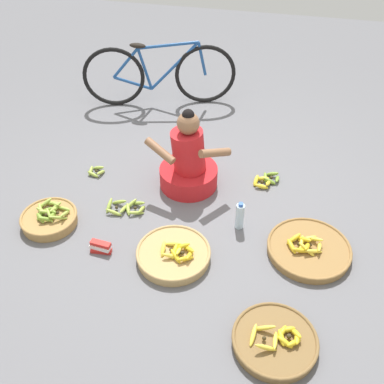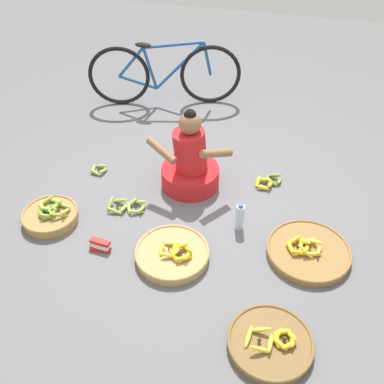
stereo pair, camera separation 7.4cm
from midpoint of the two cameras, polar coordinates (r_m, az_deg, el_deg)
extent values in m
plane|color=slate|center=(3.82, 0.11, -2.08)|extent=(10.00, 10.00, 0.00)
cylinder|color=red|center=(4.01, -0.98, 2.02)|extent=(0.52, 0.52, 0.18)
cylinder|color=red|center=(3.84, -1.02, 5.28)|extent=(0.35, 0.33, 0.40)
sphere|color=#8C6042|center=(3.69, -1.07, 8.77)|extent=(0.19, 0.19, 0.19)
sphere|color=black|center=(3.65, -1.09, 9.78)|extent=(0.10, 0.10, 0.10)
cylinder|color=#8C6042|center=(3.72, -4.69, 5.26)|extent=(0.31, 0.20, 0.16)
cylinder|color=#8C6042|center=(3.69, 2.39, 5.03)|extent=(0.26, 0.27, 0.16)
torus|color=black|center=(5.18, -10.39, 14.23)|extent=(0.67, 0.24, 0.68)
torus|color=black|center=(5.16, 1.29, 14.77)|extent=(0.67, 0.24, 0.68)
cylinder|color=#1E4C8C|center=(5.10, -2.71, 15.78)|extent=(0.54, 0.19, 0.55)
cylinder|color=#1E4C8C|center=(5.11, -6.47, 15.34)|extent=(0.15, 0.07, 0.49)
cylinder|color=#1E4C8C|center=(5.00, -3.52, 18.24)|extent=(0.63, 0.22, 0.08)
cylinder|color=#1E4C8C|center=(5.20, -7.98, 13.63)|extent=(0.41, 0.15, 0.18)
cylinder|color=#1E4C8C|center=(5.10, -8.93, 15.98)|extent=(0.31, 0.12, 0.35)
cylinder|color=#1E4C8C|center=(5.08, 0.86, 16.67)|extent=(0.12, 0.06, 0.38)
ellipsoid|color=black|center=(5.01, -7.43, 18.08)|extent=(0.18, 0.08, 0.05)
cylinder|color=#A87F47|center=(3.86, -18.31, -3.38)|extent=(0.45, 0.45, 0.08)
torus|color=#A87F47|center=(3.83, -18.43, -2.96)|extent=(0.46, 0.46, 0.02)
ellipsoid|color=#9EB747|center=(3.77, -16.47, -2.65)|extent=(0.03, 0.15, 0.09)
ellipsoid|color=#9EB747|center=(3.83, -16.71, -2.01)|extent=(0.15, 0.06, 0.05)
ellipsoid|color=#9EB747|center=(3.84, -17.76, -1.97)|extent=(0.12, 0.13, 0.08)
ellipsoid|color=#9EB747|center=(3.79, -18.31, -2.86)|extent=(0.12, 0.13, 0.07)
ellipsoid|color=#9EB747|center=(3.74, -17.28, -3.16)|extent=(0.14, 0.10, 0.09)
sphere|color=#382D19|center=(3.80, -17.34, -2.58)|extent=(0.03, 0.03, 0.03)
ellipsoid|color=#9EB747|center=(3.83, -17.70, -2.07)|extent=(0.04, 0.14, 0.08)
ellipsoid|color=#9EB747|center=(3.88, -17.71, -1.45)|extent=(0.14, 0.10, 0.08)
ellipsoid|color=#9EB747|center=(3.91, -18.04, -1.37)|extent=(0.14, 0.03, 0.06)
ellipsoid|color=#9EB747|center=(3.91, -18.85, -1.42)|extent=(0.11, 0.13, 0.08)
ellipsoid|color=#9EB747|center=(3.87, -19.36, -2.15)|extent=(0.10, 0.14, 0.06)
ellipsoid|color=#9EB747|center=(3.83, -18.99, -2.45)|extent=(0.14, 0.05, 0.09)
ellipsoid|color=#9EB747|center=(3.82, -18.52, -2.49)|extent=(0.14, 0.09, 0.08)
sphere|color=#382D19|center=(3.87, -18.47, -1.94)|extent=(0.03, 0.03, 0.03)
ellipsoid|color=olive|center=(3.78, -17.96, -2.87)|extent=(0.04, 0.12, 0.08)
ellipsoid|color=olive|center=(3.82, -18.04, -2.37)|extent=(0.13, 0.09, 0.07)
ellipsoid|color=olive|center=(3.84, -18.58, -2.24)|extent=(0.13, 0.08, 0.07)
ellipsoid|color=olive|center=(3.83, -19.38, -2.76)|extent=(0.05, 0.13, 0.06)
ellipsoid|color=olive|center=(3.80, -19.36, -3.17)|extent=(0.12, 0.10, 0.06)
ellipsoid|color=olive|center=(3.76, -18.76, -3.31)|extent=(0.13, 0.08, 0.08)
sphere|color=#382D19|center=(3.81, -18.66, -2.80)|extent=(0.03, 0.03, 0.03)
cylinder|color=brown|center=(3.03, 9.79, -18.33)|extent=(0.54, 0.54, 0.06)
torus|color=brown|center=(3.00, 9.86, -18.05)|extent=(0.55, 0.55, 0.02)
ellipsoid|color=gold|center=(3.00, 12.57, -17.79)|extent=(0.04, 0.12, 0.06)
ellipsoid|color=gold|center=(3.01, 12.40, -17.22)|extent=(0.10, 0.11, 0.07)
ellipsoid|color=gold|center=(3.02, 11.32, -16.89)|extent=(0.12, 0.07, 0.05)
ellipsoid|color=gold|center=(3.01, 10.70, -17.25)|extent=(0.08, 0.12, 0.05)
ellipsoid|color=gold|center=(2.98, 10.64, -17.87)|extent=(0.08, 0.12, 0.05)
ellipsoid|color=gold|center=(2.97, 11.07, -18.35)|extent=(0.12, 0.08, 0.05)
ellipsoid|color=gold|center=(2.98, 12.20, -18.35)|extent=(0.11, 0.10, 0.05)
sphere|color=#382D19|center=(2.99, 11.59, -17.64)|extent=(0.03, 0.03, 0.03)
ellipsoid|color=yellow|center=(2.97, 9.86, -18.23)|extent=(0.03, 0.16, 0.06)
ellipsoid|color=yellow|center=(3.00, 8.47, -16.83)|extent=(0.16, 0.05, 0.08)
ellipsoid|color=yellow|center=(2.97, 7.11, -17.71)|extent=(0.05, 0.16, 0.06)
ellipsoid|color=yellow|center=(2.92, 8.67, -19.09)|extent=(0.15, 0.06, 0.09)
sphere|color=#382D19|center=(2.96, 8.47, -18.03)|extent=(0.03, 0.03, 0.03)
cylinder|color=olive|center=(3.56, 14.12, -7.17)|extent=(0.63, 0.63, 0.06)
torus|color=olive|center=(3.54, 14.19, -6.86)|extent=(0.64, 0.64, 0.02)
ellipsoid|color=yellow|center=(3.52, 15.41, -6.76)|extent=(0.05, 0.15, 0.08)
ellipsoid|color=yellow|center=(3.56, 14.76, -5.84)|extent=(0.15, 0.08, 0.08)
ellipsoid|color=yellow|center=(3.56, 13.94, -5.82)|extent=(0.15, 0.09, 0.06)
ellipsoid|color=yellow|center=(3.52, 13.23, -6.40)|extent=(0.04, 0.15, 0.05)
ellipsoid|color=yellow|center=(3.47, 13.85, -7.15)|extent=(0.15, 0.09, 0.09)
ellipsoid|color=yellow|center=(3.48, 14.71, -7.36)|extent=(0.15, 0.09, 0.07)
sphere|color=#382D19|center=(3.52, 14.32, -6.58)|extent=(0.03, 0.03, 0.03)
ellipsoid|color=gold|center=(3.49, 13.93, -6.78)|extent=(0.07, 0.15, 0.09)
ellipsoid|color=gold|center=(3.54, 13.47, -5.90)|extent=(0.14, 0.10, 0.09)
ellipsoid|color=gold|center=(3.53, 12.29, -5.88)|extent=(0.13, 0.12, 0.08)
ellipsoid|color=gold|center=(3.48, 12.02, -6.81)|extent=(0.10, 0.14, 0.06)
ellipsoid|color=gold|center=(3.46, 13.17, -7.29)|extent=(0.15, 0.07, 0.07)
sphere|color=#382D19|center=(3.50, 12.94, -6.54)|extent=(0.03, 0.03, 0.03)
cylinder|color=tan|center=(3.41, -3.01, -8.05)|extent=(0.55, 0.55, 0.07)
torus|color=tan|center=(3.39, -3.03, -7.66)|extent=(0.57, 0.57, 0.02)
ellipsoid|color=gold|center=(3.32, -0.93, -8.05)|extent=(0.05, 0.14, 0.07)
ellipsoid|color=gold|center=(3.36, -1.06, -7.30)|extent=(0.12, 0.12, 0.08)
ellipsoid|color=gold|center=(3.38, -1.96, -7.00)|extent=(0.14, 0.07, 0.08)
ellipsoid|color=gold|center=(3.35, -2.87, -7.58)|extent=(0.04, 0.14, 0.07)
ellipsoid|color=gold|center=(3.32, -2.77, -8.21)|extent=(0.12, 0.12, 0.07)
ellipsoid|color=gold|center=(3.30, -1.49, -8.52)|extent=(0.13, 0.11, 0.06)
sphere|color=#382D19|center=(3.34, -1.89, -7.80)|extent=(0.03, 0.03, 0.03)
ellipsoid|color=yellow|center=(3.35, -2.34, -7.51)|extent=(0.03, 0.13, 0.08)
ellipsoid|color=yellow|center=(3.40, -3.04, -6.67)|extent=(0.14, 0.04, 0.07)
ellipsoid|color=yellow|center=(3.37, -4.34, -7.23)|extent=(0.04, 0.14, 0.08)
ellipsoid|color=yellow|center=(3.33, -3.39, -8.16)|extent=(0.14, 0.06, 0.07)
sphere|color=#382D19|center=(3.37, -3.33, -7.40)|extent=(0.03, 0.03, 0.03)
ellipsoid|color=yellow|center=(4.08, 9.20, 1.11)|extent=(0.06, 0.13, 0.08)
ellipsoid|color=yellow|center=(4.13, 8.48, 1.71)|extent=(0.13, 0.04, 0.06)
ellipsoid|color=yellow|center=(4.09, 7.68, 1.46)|extent=(0.06, 0.13, 0.08)
ellipsoid|color=yellow|center=(4.05, 8.35, 0.71)|extent=(0.13, 0.04, 0.06)
sphere|color=#382D19|center=(4.09, 8.44, 1.25)|extent=(0.03, 0.03, 0.03)
ellipsoid|color=olive|center=(4.15, 10.35, 1.65)|extent=(0.04, 0.13, 0.06)
ellipsoid|color=olive|center=(4.19, 9.73, 2.28)|extent=(0.13, 0.04, 0.07)
ellipsoid|color=olive|center=(4.15, 8.87, 1.83)|extent=(0.06, 0.13, 0.06)
ellipsoid|color=olive|center=(4.11, 9.39, 1.39)|extent=(0.13, 0.06, 0.07)
sphere|color=#382D19|center=(4.15, 9.62, 1.81)|extent=(0.03, 0.03, 0.03)
ellipsoid|color=#9EB747|center=(4.25, -12.07, 2.46)|extent=(0.06, 0.13, 0.07)
ellipsoid|color=#9EB747|center=(4.32, -12.36, 3.05)|extent=(0.12, 0.03, 0.06)
ellipsoid|color=#9EB747|center=(4.30, -13.31, 2.65)|extent=(0.04, 0.13, 0.06)
ellipsoid|color=#9EB747|center=(4.25, -13.05, 2.22)|extent=(0.13, 0.06, 0.06)
sphere|color=#382D19|center=(4.28, -12.64, 2.64)|extent=(0.03, 0.03, 0.03)
ellipsoid|color=#9EB747|center=(3.83, -9.29, -2.14)|extent=(0.04, 0.15, 0.07)
ellipsoid|color=#9EB747|center=(3.89, -9.83, -1.27)|extent=(0.15, 0.04, 0.08)
ellipsoid|color=#9EB747|center=(3.87, -11.09, -1.71)|extent=(0.04, 0.15, 0.09)
ellipsoid|color=#9EB747|center=(3.81, -10.55, -2.59)|extent=(0.15, 0.03, 0.07)
sphere|color=#382D19|center=(3.85, -10.18, -1.96)|extent=(0.03, 0.03, 0.03)
ellipsoid|color=#9EB747|center=(3.80, -6.99, -2.19)|extent=(0.04, 0.14, 0.07)
ellipsoid|color=#9EB747|center=(3.86, -7.43, -1.43)|extent=(0.14, 0.05, 0.08)
ellipsoid|color=#9EB747|center=(3.86, -8.37, -1.56)|extent=(0.10, 0.13, 0.08)
ellipsoid|color=#9EB747|center=(3.82, -8.73, -2.20)|extent=(0.09, 0.14, 0.05)
ellipsoid|color=#9EB747|center=(3.78, -7.72, -2.66)|extent=(0.14, 0.09, 0.06)
sphere|color=#382D19|center=(3.82, -7.83, -2.05)|extent=(0.03, 0.03, 0.03)
cylinder|color=silver|center=(3.60, 5.54, -3.12)|extent=(0.07, 0.07, 0.23)
cylinder|color=#2D59B7|center=(3.51, 5.67, -1.61)|extent=(0.04, 0.04, 0.02)
cube|color=red|center=(3.54, -12.13, -7.35)|extent=(0.16, 0.07, 0.03)
cube|color=white|center=(3.52, -12.29, -6.94)|extent=(0.16, 0.06, 0.03)
cube|color=red|center=(3.51, -12.23, -6.50)|extent=(0.16, 0.07, 0.03)
camera|label=1|loc=(0.04, -90.62, -0.53)|focal=41.68mm
camera|label=2|loc=(0.04, 89.38, 0.53)|focal=41.68mm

